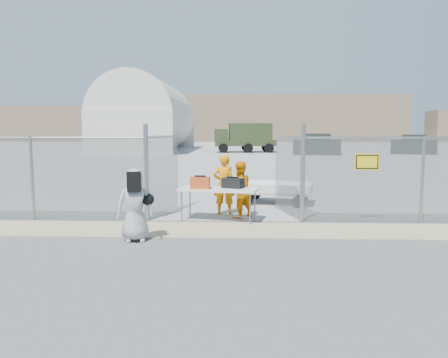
{
  "coord_description": "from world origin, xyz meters",
  "views": [
    {
      "loc": [
        0.42,
        -9.08,
        2.36
      ],
      "look_at": [
        0.0,
        2.0,
        1.1
      ],
      "focal_mm": 35.0,
      "sensor_mm": 36.0,
      "label": 1
    }
  ],
  "objects_px": {
    "security_worker_left": "(224,185)",
    "visitor": "(135,205)",
    "utility_trailer": "(276,192)",
    "folding_table": "(219,204)",
    "security_worker_right": "(239,190)"
  },
  "relations": [
    {
      "from": "security_worker_left",
      "to": "visitor",
      "type": "xyz_separation_m",
      "value": [
        -1.77,
        -3.0,
        -0.06
      ]
    },
    {
      "from": "security_worker_left",
      "to": "utility_trailer",
      "type": "relative_size",
      "value": 0.57
    },
    {
      "from": "security_worker_left",
      "to": "utility_trailer",
      "type": "bearing_deg",
      "value": -129.8
    },
    {
      "from": "folding_table",
      "to": "security_worker_right",
      "type": "bearing_deg",
      "value": 47.83
    },
    {
      "from": "folding_table",
      "to": "security_worker_left",
      "type": "bearing_deg",
      "value": 94.86
    },
    {
      "from": "security_worker_right",
      "to": "visitor",
      "type": "height_order",
      "value": "visitor"
    },
    {
      "from": "security_worker_left",
      "to": "security_worker_right",
      "type": "height_order",
      "value": "security_worker_left"
    },
    {
      "from": "folding_table",
      "to": "visitor",
      "type": "relative_size",
      "value": 1.29
    },
    {
      "from": "security_worker_right",
      "to": "utility_trailer",
      "type": "xyz_separation_m",
      "value": [
        1.16,
        2.34,
        -0.4
      ]
    },
    {
      "from": "security_worker_right",
      "to": "utility_trailer",
      "type": "height_order",
      "value": "security_worker_right"
    },
    {
      "from": "folding_table",
      "to": "visitor",
      "type": "xyz_separation_m",
      "value": [
        -1.66,
        -2.13,
        0.35
      ]
    },
    {
      "from": "folding_table",
      "to": "security_worker_right",
      "type": "distance_m",
      "value": 0.74
    },
    {
      "from": "security_worker_right",
      "to": "security_worker_left",
      "type": "bearing_deg",
      "value": -83.59
    },
    {
      "from": "security_worker_left",
      "to": "security_worker_right",
      "type": "xyz_separation_m",
      "value": [
        0.43,
        -0.48,
        -0.08
      ]
    },
    {
      "from": "folding_table",
      "to": "visitor",
      "type": "bearing_deg",
      "value": -116.0
    }
  ]
}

